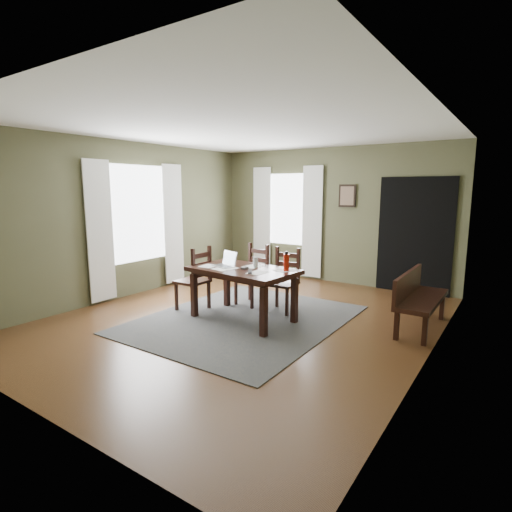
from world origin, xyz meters
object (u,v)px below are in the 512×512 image
Objects in this scene: chair_back_left at (253,275)px; bench at (417,295)px; water_bottle at (286,262)px; chair_end at (195,280)px; chair_back_right at (283,281)px; dining_table at (243,275)px; laptop at (226,262)px.

bench is at bearing 13.01° from chair_back_left.
chair_back_left is 3.60× the size of water_bottle.
chair_end is 3.69× the size of water_bottle.
chair_end reaches higher than chair_back_left.
chair_back_right is (0.60, -0.05, -0.00)m from chair_back_left.
water_bottle reaches higher than dining_table.
water_bottle is at bearing 21.99° from dining_table.
chair_back_left is (-0.34, 0.75, -0.19)m from dining_table.
chair_back_right is (1.15, 0.75, -0.01)m from chair_end.
water_bottle reaches higher than chair_end.
chair_back_left is 0.71× the size of bench.
laptop is (0.05, -0.76, 0.34)m from chair_back_left.
bench is 3.64× the size of laptop.
dining_table is 1.62× the size of chair_back_left.
laptop reaches higher than bench.
chair_end is 0.97m from chair_back_left.
chair_end reaches higher than laptop.
water_bottle reaches higher than chair_back_left.
laptop is at bearing 113.32° from bench.
chair_back_left is at bearing 149.11° from water_bottle.
laptop is (0.60, 0.03, 0.33)m from chair_end.
laptop is at bearing -131.70° from chair_back_right.
dining_table is 0.84m from chair_back_left.
chair_end is at bearing -150.82° from chair_back_right.
chair_end reaches higher than bench.
chair_back_left is at bearing 119.54° from dining_table.
chair_back_left is 0.61m from chair_back_right.
chair_back_right is at bearing 123.26° from water_bottle.
chair_end is 3.23m from bench.
dining_table is 5.82× the size of water_bottle.
chair_end reaches higher than dining_table.
dining_table is 4.19× the size of laptop.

